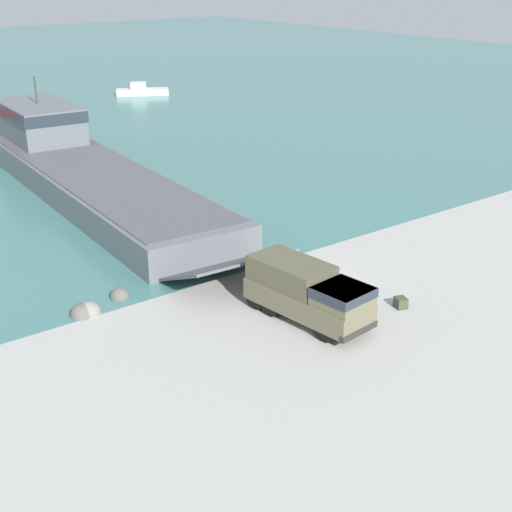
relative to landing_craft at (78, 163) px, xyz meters
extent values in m
plane|color=#B7B5AD|center=(2.12, -25.79, -1.85)|extent=(240.00, 240.00, 0.00)
cube|color=slate|center=(-0.20, -3.23, -0.82)|extent=(9.85, 35.69, 2.07)
cube|color=#56565B|center=(-0.20, -3.23, 0.26)|extent=(9.15, 34.24, 0.08)
cube|color=slate|center=(0.56, 8.94, 1.82)|extent=(5.96, 10.19, 3.20)
cube|color=#28333D|center=(0.56, 8.94, 2.78)|extent=(6.12, 10.30, 0.96)
cylinder|color=#3F3F42|center=(0.56, 8.94, 4.61)|extent=(0.16, 0.16, 2.40)
cube|color=#56565B|center=(-1.46, -23.09, -0.73)|extent=(6.77, 4.97, 2.05)
cube|color=#6B664C|center=(-0.78, -29.04, -0.85)|extent=(3.21, 7.06, 1.12)
cube|color=#6B664C|center=(-0.54, -31.28, 0.18)|extent=(2.59, 2.56, 0.94)
cube|color=#28333D|center=(-0.54, -31.28, 0.42)|extent=(2.66, 2.59, 0.47)
cube|color=brown|center=(-0.90, -27.88, 0.35)|extent=(2.85, 4.54, 1.28)
cube|color=#2D2D2D|center=(-0.43, -32.36, -1.26)|extent=(2.57, 0.51, 0.32)
cylinder|color=black|center=(0.46, -31.04, -1.17)|extent=(0.56, 1.39, 1.35)
cylinder|color=black|center=(-1.57, -31.25, -1.17)|extent=(0.56, 1.39, 1.35)
cylinder|color=black|center=(0.07, -27.37, -1.17)|extent=(0.56, 1.39, 1.35)
cylinder|color=black|center=(-1.96, -27.59, -1.17)|extent=(0.56, 1.39, 1.35)
cylinder|color=black|center=(-0.04, -26.28, -1.17)|extent=(0.56, 1.39, 1.35)
cylinder|color=black|center=(-2.07, -26.49, -1.17)|extent=(0.56, 1.39, 1.35)
cylinder|color=#566042|center=(2.32, -27.68, -1.44)|extent=(0.14, 0.14, 0.81)
cylinder|color=#566042|center=(2.23, -27.83, -1.44)|extent=(0.14, 0.14, 0.81)
cube|color=#566042|center=(2.27, -27.76, -0.72)|extent=(0.44, 0.50, 0.64)
sphere|color=tan|center=(2.27, -27.76, -0.29)|extent=(0.22, 0.22, 0.22)
cube|color=white|center=(25.03, 34.84, -1.43)|extent=(7.21, 5.06, 0.83)
cube|color=silver|center=(24.56, 35.08, -0.56)|extent=(2.55, 2.27, 0.91)
cube|color=#3D4C33|center=(3.98, -31.04, -1.57)|extent=(0.75, 0.81, 0.55)
sphere|color=#66605B|center=(-9.71, -21.72, -1.85)|extent=(1.26, 1.26, 1.26)
sphere|color=gray|center=(-9.35, -21.73, -1.85)|extent=(1.29, 1.29, 1.29)
sphere|color=#66605B|center=(-7.18, -20.97, -1.85)|extent=(1.09, 1.09, 1.09)
camera|label=1|loc=(-22.40, -53.14, 14.91)|focal=50.00mm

